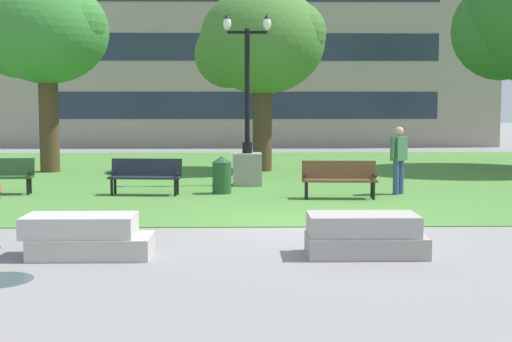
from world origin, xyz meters
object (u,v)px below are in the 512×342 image
(concrete_block_center, at_px, (87,237))
(person_bystander_near_lawn, at_px, (399,156))
(park_bench_far_left, at_px, (339,177))
(concrete_block_left, at_px, (364,236))
(trash_bin, at_px, (222,175))
(lamp_post_right, at_px, (247,151))
(park_bench_far_right, at_px, (146,174))

(concrete_block_center, relative_size, person_bystander_near_lawn, 1.11)
(park_bench_far_left, bearing_deg, concrete_block_left, -94.43)
(trash_bin, bearing_deg, park_bench_far_left, -18.69)
(park_bench_far_left, relative_size, trash_bin, 1.90)
(concrete_block_center, relative_size, concrete_block_left, 1.06)
(lamp_post_right, bearing_deg, park_bench_far_right, -141.78)
(park_bench_far_right, relative_size, person_bystander_near_lawn, 1.08)
(park_bench_far_left, bearing_deg, trash_bin, 161.31)
(lamp_post_right, relative_size, trash_bin, 4.94)
(concrete_block_center, distance_m, lamp_post_right, 9.60)
(park_bench_far_right, distance_m, lamp_post_right, 3.32)
(concrete_block_center, distance_m, person_bystander_near_lawn, 9.54)
(concrete_block_center, bearing_deg, trash_bin, 75.96)
(person_bystander_near_lawn, bearing_deg, lamp_post_right, 150.89)
(concrete_block_center, relative_size, park_bench_far_right, 1.04)
(lamp_post_right, bearing_deg, trash_bin, -109.86)
(lamp_post_right, xyz_separation_m, person_bystander_near_lawn, (3.80, -2.12, -0.01))
(trash_bin, bearing_deg, concrete_block_center, -104.04)
(concrete_block_center, distance_m, park_bench_far_left, 7.97)
(park_bench_far_right, relative_size, trash_bin, 1.92)
(park_bench_far_right, xyz_separation_m, lamp_post_right, (2.58, 2.03, 0.45))
(concrete_block_center, distance_m, concrete_block_left, 4.22)
(park_bench_far_left, relative_size, lamp_post_right, 0.38)
(concrete_block_left, distance_m, lamp_post_right, 9.42)
(concrete_block_center, height_order, trash_bin, trash_bin)
(concrete_block_left, height_order, park_bench_far_right, park_bench_far_right)
(concrete_block_left, distance_m, park_bench_far_right, 8.39)
(concrete_block_left, height_order, lamp_post_right, lamp_post_right)
(concrete_block_center, height_order, park_bench_far_left, park_bench_far_left)
(concrete_block_left, relative_size, lamp_post_right, 0.38)
(park_bench_far_right, bearing_deg, concrete_block_center, -89.47)
(concrete_block_center, bearing_deg, lamp_post_right, 74.77)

